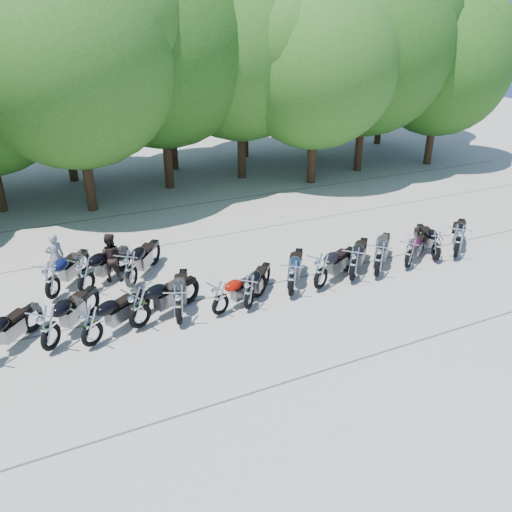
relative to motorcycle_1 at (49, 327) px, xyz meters
name	(u,v)px	position (x,y,z in m)	size (l,w,h in m)	color
ground	(278,310)	(6.13, -0.61, -0.71)	(90.00, 90.00, 0.00)	gray
tree_3	(71,59)	(2.56, 10.63, 5.61)	(8.70, 8.70, 10.67)	#3A2614
tree_4	(159,47)	(6.67, 12.48, 5.92)	(9.13, 9.13, 11.20)	#3A2614
tree_5	(240,47)	(10.75, 12.60, 5.86)	(9.04, 9.04, 11.10)	#3A2614
tree_6	(316,65)	(13.69, 10.21, 5.10)	(8.00, 8.00, 9.82)	#3A2614
tree_7	(368,50)	(17.34, 11.17, 5.68)	(8.79, 8.79, 10.79)	#3A2614
tree_8	(441,66)	(21.97, 10.59, 4.76)	(7.53, 7.53, 9.25)	#3A2614
tree_11	(57,71)	(2.37, 15.82, 4.78)	(7.56, 7.56, 9.28)	#3A2614
tree_12	(167,63)	(7.93, 15.86, 5.01)	(7.88, 7.88, 9.67)	#3A2614
tree_13	(244,54)	(12.82, 16.87, 5.33)	(8.31, 8.31, 10.20)	#3A2614
tree_14	(315,57)	(16.81, 15.48, 5.12)	(8.02, 8.02, 9.84)	#3A2614
tree_15	(388,34)	(22.75, 16.41, 6.31)	(9.67, 9.67, 11.86)	#3A2614
motorcycle_1	(49,327)	(0.00, 0.00, 0.00)	(0.77, 2.52, 1.42)	black
motorcycle_2	(91,325)	(0.97, -0.27, -0.04)	(0.73, 2.39, 1.35)	black
motorcycle_3	(139,307)	(2.27, 0.05, -0.01)	(0.76, 2.50, 1.41)	black
motorcycle_4	(179,304)	(3.30, -0.21, -0.03)	(0.73, 2.41, 1.36)	black
motorcycle_5	(220,297)	(4.50, -0.23, -0.11)	(0.65, 2.14, 1.21)	#9B1005
motorcycle_6	(249,291)	(5.37, -0.27, -0.09)	(0.67, 2.21, 1.25)	black
motorcycle_7	(292,277)	(6.84, -0.14, -0.03)	(0.73, 2.41, 1.36)	#0D1E39
motorcycle_8	(321,271)	(7.88, -0.13, -0.02)	(0.75, 2.45, 1.39)	black
motorcycle_9	(354,263)	(9.12, -0.10, -0.03)	(0.74, 2.42, 1.37)	black
motorcycle_10	(379,258)	(10.01, -0.20, 0.00)	(0.77, 2.53, 1.43)	black
motorcycle_11	(410,253)	(11.36, -0.13, -0.10)	(0.66, 2.17, 1.23)	#380722
motorcycle_12	(437,245)	(12.63, -0.05, -0.08)	(0.68, 2.23, 1.26)	black
motorcycle_13	(458,241)	(13.44, -0.20, 0.01)	(0.77, 2.54, 1.44)	black
motorcycle_14	(51,279)	(0.27, 2.75, -0.01)	(0.75, 2.48, 1.40)	#0C1236
motorcycle_15	(85,274)	(1.23, 2.65, 0.00)	(0.77, 2.52, 1.43)	black
motorcycle_16	(130,268)	(2.56, 2.46, 0.01)	(0.78, 2.55, 1.44)	black
rider_0	(55,257)	(0.52, 4.17, 0.09)	(0.58, 0.38, 1.60)	#979799
rider_1	(110,257)	(2.12, 3.35, 0.10)	(0.79, 0.62, 1.63)	black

